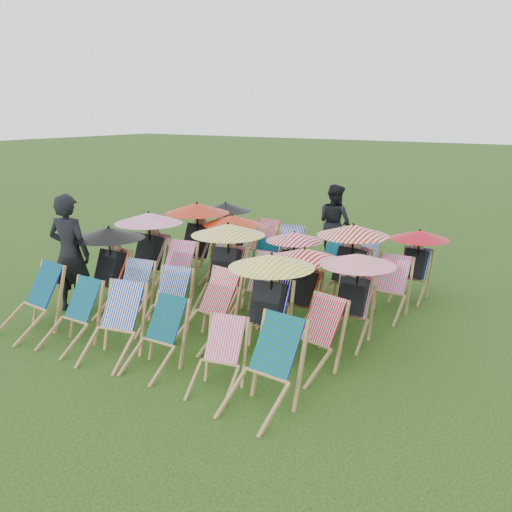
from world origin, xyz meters
The scene contains 33 objects.
ground centered at (0.00, 0.00, 0.00)m, with size 100.00×100.00×0.00m, color black.
deckchair_0 centered at (-2.05, -2.27, 0.49)m, with size 0.73×0.96×0.98m.
deckchair_1 centered at (-1.17, -2.26, 0.44)m, with size 0.60×0.83×0.89m.
deckchair_2 centered at (-0.37, -2.24, 0.48)m, with size 0.79×0.98×0.95m.
deckchair_3 centered at (0.31, -2.18, 0.44)m, with size 0.59×0.82×0.87m.
deckchair_4 centered at (1.29, -2.19, 0.41)m, with size 0.68×0.84×0.81m.
deckchair_5 centered at (1.97, -2.29, 0.49)m, with size 0.71×0.95×0.98m.
deckchair_6 centered at (-1.91, -0.96, 0.72)m, with size 1.14×1.19×1.36m.
deckchair_7 centered at (-1.19, -1.18, 0.45)m, with size 0.71×0.91×0.90m.
deckchair_8 centered at (-0.43, -1.17, 0.45)m, with size 0.73×0.92×0.90m.
deckchair_9 centered at (0.30, -1.13, 0.49)m, with size 0.78×0.99×0.98m.
deckchair_10 centered at (1.18, -1.00, 0.71)m, with size 1.14×1.22×1.35m.
deckchair_11 centered at (1.95, -1.16, 0.45)m, with size 0.76×0.93×0.90m.
deckchair_12 centered at (-2.07, 0.10, 0.75)m, with size 1.19×1.25×1.42m.
deckchair_13 centered at (-1.31, -0.03, 0.48)m, with size 0.78×0.98×0.96m.
deckchair_14 centered at (-0.31, 0.09, 0.74)m, with size 1.19×1.28×1.41m.
deckchair_15 centered at (0.36, 0.06, 0.49)m, with size 0.64×0.90×0.97m.
deckchair_16 centered at (1.11, 0.02, 0.64)m, with size 1.02×1.08×1.21m.
deckchair_17 centered at (1.96, 0.03, 0.66)m, with size 1.05×1.12×1.25m.
deckchair_18 centered at (-1.88, 1.21, 0.77)m, with size 1.23×1.29×1.45m.
deckchair_19 centered at (-1.09, 1.26, 0.68)m, with size 1.09×1.16×1.29m.
deckchair_20 centered at (-0.37, 1.22, 0.45)m, with size 0.60×0.83×0.90m.
deckchair_21 centered at (0.31, 1.17, 0.61)m, with size 0.97×1.04×1.16m.
deckchair_22 centered at (1.31, 1.25, 0.73)m, with size 1.17×1.24×1.38m.
deckchair_23 centered at (2.02, 1.25, 0.46)m, with size 0.62×0.85×0.91m.
deckchair_24 centered at (-2.02, 2.35, 0.68)m, with size 1.09×1.16×1.29m.
deckchair_25 centered at (-1.14, 2.38, 0.49)m, with size 0.69×0.93×0.98m.
deckchair_26 centered at (-0.48, 2.40, 0.46)m, with size 0.74×0.93×0.92m.
deckchair_27 centered at (0.48, 2.26, 0.41)m, with size 0.65×0.82×0.82m.
deckchair_28 centered at (1.12, 2.33, 0.41)m, with size 0.56×0.77×0.82m.
deckchair_29 centered at (2.08, 2.34, 0.63)m, with size 1.00×1.04×1.19m.
person_left centered at (-2.30, -1.30, 0.96)m, with size 0.70×0.46×1.91m, color black.
person_rear centered at (-0.17, 3.89, 0.83)m, with size 0.80×0.63×1.65m, color black.
Camera 1 is at (4.98, -6.99, 3.18)m, focal length 40.00 mm.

